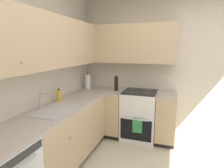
{
  "coord_description": "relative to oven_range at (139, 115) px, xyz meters",
  "views": [
    {
      "loc": [
        -1.72,
        0.01,
        1.69
      ],
      "look_at": [
        0.97,
        0.9,
        1.14
      ],
      "focal_mm": 29.47,
      "sensor_mm": 36.0,
      "label": 1
    }
  ],
  "objects": [
    {
      "name": "wall_right",
      "position": [
        0.31,
        -0.56,
        0.89
      ],
      "size": [
        0.05,
        3.61,
        2.69
      ],
      "primitive_type": "cube",
      "color": "beige",
      "rests_on": "ground_plane"
    },
    {
      "name": "sink",
      "position": [
        -1.37,
        0.86,
        0.4
      ],
      "size": [
        0.61,
        0.4,
        0.1
      ],
      "color": "#B7B7BC",
      "rests_on": "countertop_back"
    },
    {
      "name": "soap_bottle",
      "position": [
        -0.99,
        1.07,
        0.53
      ],
      "size": [
        0.07,
        0.07,
        0.2
      ],
      "color": "gold",
      "rests_on": "countertop_back"
    },
    {
      "name": "faucet",
      "position": [
        -1.37,
        1.07,
        0.57
      ],
      "size": [
        0.07,
        0.16,
        0.22
      ],
      "color": "silver",
      "rests_on": "countertop_back"
    },
    {
      "name": "upper_cabinets_back",
      "position": [
        -1.3,
        1.03,
        1.32
      ],
      "size": [
        2.53,
        0.34,
        0.7
      ],
      "color": "tan"
    },
    {
      "name": "lower_cabinets_right",
      "position": [
        -0.02,
        -0.06,
        -0.02
      ],
      "size": [
        0.62,
        1.24,
        0.86
      ],
      "color": "tan",
      "rests_on": "ground_plane"
    },
    {
      "name": "countertop_right",
      "position": [
        -0.02,
        -0.06,
        0.42
      ],
      "size": [
        0.6,
        1.24,
        0.03
      ],
      "color": "#B7A89E",
      "rests_on": "lower_cabinets_right"
    },
    {
      "name": "paper_towel_roll",
      "position": [
        -0.03,
        1.05,
        0.58
      ],
      "size": [
        0.11,
        0.11,
        0.34
      ],
      "color": "white",
      "rests_on": "countertop_back"
    },
    {
      "name": "countertop_back",
      "position": [
        -1.14,
        0.89,
        0.42
      ],
      "size": [
        2.85,
        0.6,
        0.03
      ],
      "primitive_type": "cube",
      "color": "#B7A89E",
      "rests_on": "lower_cabinets_back"
    },
    {
      "name": "lower_cabinets_back",
      "position": [
        -1.14,
        0.89,
        -0.02
      ],
      "size": [
        1.65,
        0.62,
        0.86
      ],
      "color": "tan",
      "rests_on": "ground_plane"
    },
    {
      "name": "oil_bottle",
      "position": [
        -0.02,
        0.45,
        0.58
      ],
      "size": [
        0.07,
        0.07,
        0.29
      ],
      "color": "black",
      "rests_on": "countertop_right"
    },
    {
      "name": "upper_cabinets_right",
      "position": [
        0.12,
        0.29,
        1.32
      ],
      "size": [
        0.32,
        1.79,
        0.7
      ],
      "color": "tan"
    },
    {
      "name": "wall_back",
      "position": [
        -1.58,
        1.21,
        0.89
      ],
      "size": [
        3.83,
        0.05,
        2.69
      ],
      "primitive_type": "cube",
      "color": "beige",
      "rests_on": "ground_plane"
    },
    {
      "name": "oven_range",
      "position": [
        0.0,
        0.0,
        0.0
      ],
      "size": [
        0.68,
        0.62,
        1.05
      ],
      "color": "white",
      "rests_on": "ground_plane"
    }
  ]
}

